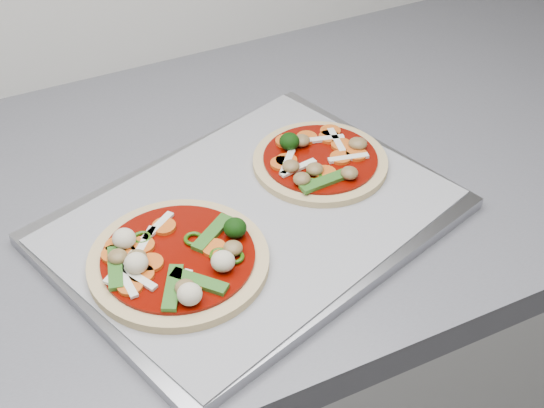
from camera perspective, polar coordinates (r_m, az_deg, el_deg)
name	(u,v)px	position (r m, az deg, el deg)	size (l,w,h in m)	color
baking_tray	(253,221)	(0.83, -1.47, -1.28)	(0.42, 0.31, 0.01)	#97979D
parchment	(252,215)	(0.82, -1.48, -0.87)	(0.40, 0.29, 0.00)	gray
pizza_left	(177,260)	(0.76, -7.17, -4.21)	(0.23, 0.23, 0.03)	#D4B37C
pizza_right	(319,160)	(0.88, 3.59, 3.34)	(0.19, 0.19, 0.03)	#D4B37C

